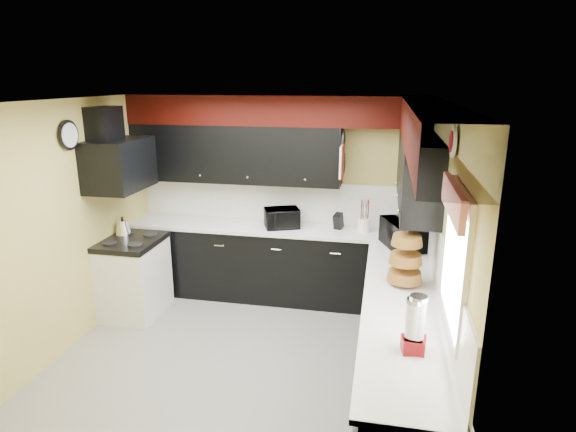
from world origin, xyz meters
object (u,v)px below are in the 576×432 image
(utensil_crock, at_px, (364,225))
(kettle, at_px, (123,227))
(microwave, at_px, (404,234))
(knife_block, at_px, (338,221))
(toaster_oven, at_px, (282,218))

(utensil_crock, distance_m, kettle, 2.84)
(microwave, relative_size, knife_block, 2.79)
(toaster_oven, distance_m, utensil_crock, 0.99)
(kettle, bearing_deg, knife_block, 14.31)
(microwave, relative_size, kettle, 2.95)
(knife_block, bearing_deg, microwave, -17.76)
(toaster_oven, relative_size, knife_block, 2.12)
(microwave, xyz_separation_m, utensil_crock, (-0.44, 0.47, -0.07))
(utensil_crock, distance_m, knife_block, 0.31)
(toaster_oven, xyz_separation_m, microwave, (1.43, -0.44, 0.03))
(toaster_oven, bearing_deg, microwave, -39.85)
(microwave, bearing_deg, toaster_oven, 50.80)
(utensil_crock, bearing_deg, kettle, -168.00)
(toaster_oven, bearing_deg, kettle, 174.85)
(toaster_oven, distance_m, microwave, 1.49)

